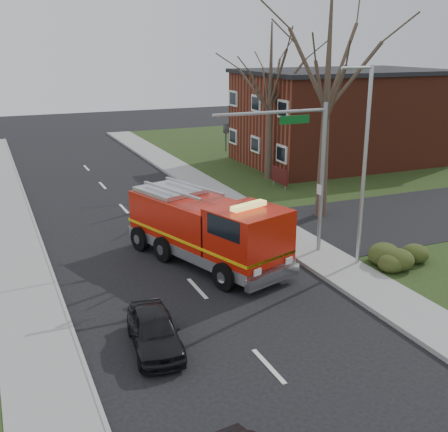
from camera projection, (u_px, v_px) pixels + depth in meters
name	position (u px, v px, depth m)	size (l,w,h in m)	color
ground	(197.00, 289.00, 21.97)	(120.00, 120.00, 0.00)	black
sidewalk_right	(331.00, 263.00, 24.30)	(2.40, 80.00, 0.15)	gray
sidewalk_left	(31.00, 316.00, 19.60)	(2.40, 80.00, 0.15)	gray
brick_building	(342.00, 117.00, 43.86)	(15.40, 10.40, 7.25)	maroon
health_center_sign	(280.00, 176.00, 36.64)	(0.12, 2.00, 1.40)	#481110
hedge_corner	(399.00, 251.00, 24.33)	(2.80, 2.00, 0.90)	#273212
bare_tree_near	(328.00, 80.00, 28.63)	(6.00, 6.00, 12.00)	#35291F
bare_tree_far	(271.00, 85.00, 37.36)	(5.25, 5.25, 10.50)	#35291F
traffic_signal_mast	(298.00, 153.00, 23.86)	(5.29, 0.18, 6.80)	gray
streetlight_pole	(364.00, 162.00, 22.89)	(1.48, 0.16, 8.40)	#B7BABF
fire_engine	(208.00, 231.00, 24.16)	(5.13, 8.47, 3.23)	#BA1708
parked_car_maroon	(154.00, 330.00, 17.54)	(1.45, 3.61, 1.23)	black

